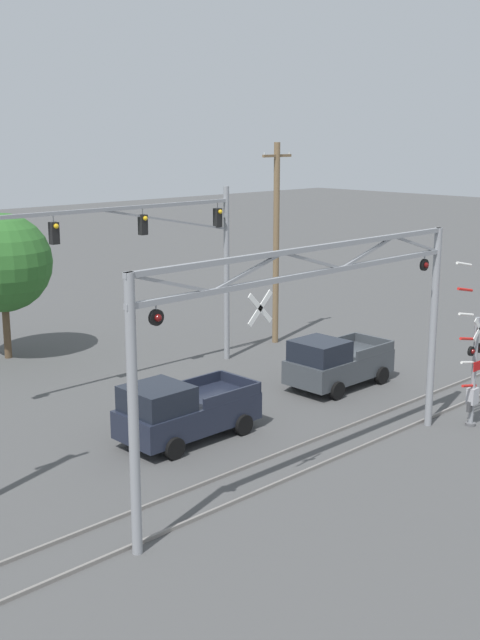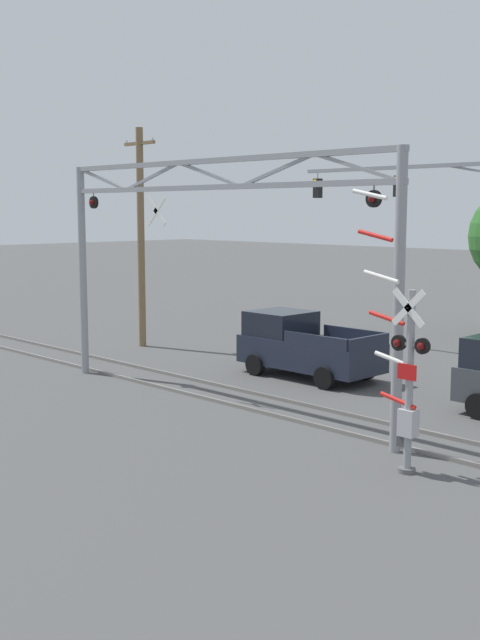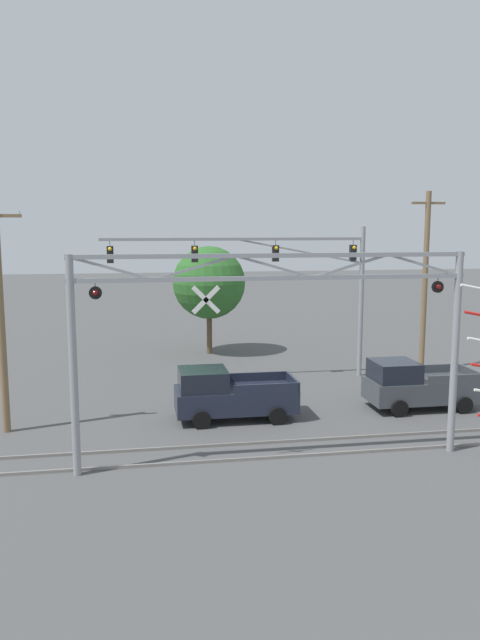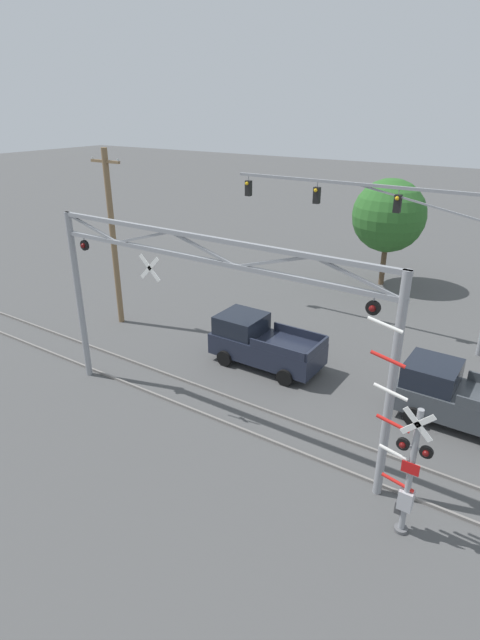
# 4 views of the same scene
# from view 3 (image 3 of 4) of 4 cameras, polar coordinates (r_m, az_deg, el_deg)

# --- Properties ---
(rail_track_near) EXTENTS (80.00, 0.08, 0.10)m
(rail_track_near) POSITION_cam_3_polar(r_m,az_deg,el_deg) (20.87, 2.87, -12.44)
(rail_track_near) COLOR gray
(rail_track_near) RESTS_ON ground_plane
(rail_track_far) EXTENTS (80.00, 0.08, 0.10)m
(rail_track_far) POSITION_cam_3_polar(r_m,az_deg,el_deg) (22.18, 2.05, -11.14)
(rail_track_far) COLOR gray
(rail_track_far) RESTS_ON ground_plane
(crossing_gantry) EXTENTS (12.51, 0.28, 6.71)m
(crossing_gantry) POSITION_cam_3_polar(r_m,az_deg,el_deg) (19.42, 3.12, -0.09)
(crossing_gantry) COLOR gray
(crossing_gantry) RESTS_ON ground_plane
(traffic_signal_span) EXTENTS (12.89, 0.39, 7.52)m
(traffic_signal_span) POSITION_cam_3_polar(r_m,az_deg,el_deg) (30.62, 5.00, 4.43)
(traffic_signal_span) COLOR gray
(traffic_signal_span) RESTS_ON ground_plane
(pickup_truck_lead) EXTENTS (4.72, 2.28, 2.04)m
(pickup_truck_lead) POSITION_cam_3_polar(r_m,az_deg,el_deg) (24.64, -1.03, -6.84)
(pickup_truck_lead) COLOR #1E2333
(pickup_truck_lead) RESTS_ON ground_plane
(pickup_truck_following) EXTENTS (4.49, 2.28, 2.04)m
(pickup_truck_following) POSITION_cam_3_polar(r_m,az_deg,el_deg) (27.06, 15.75, -5.77)
(pickup_truck_following) COLOR #3D4247
(pickup_truck_following) RESTS_ON ground_plane
(utility_pole_left) EXTENTS (1.80, 0.28, 8.50)m
(utility_pole_left) POSITION_cam_3_polar(r_m,az_deg,el_deg) (24.03, -21.05, 0.49)
(utility_pole_left) COLOR brown
(utility_pole_left) RESTS_ON ground_plane
(utility_pole_right) EXTENTS (1.80, 0.28, 9.30)m
(utility_pole_right) POSITION_cam_3_polar(r_m,az_deg,el_deg) (33.61, 16.56, 3.55)
(utility_pole_right) COLOR brown
(utility_pole_right) RESTS_ON ground_plane
(background_tree_beyond_span) EXTENTS (4.28, 4.28, 6.40)m
(background_tree_beyond_span) POSITION_cam_3_polar(r_m,az_deg,el_deg) (36.79, -2.85, 3.43)
(background_tree_beyond_span) COLOR brown
(background_tree_beyond_span) RESTS_ON ground_plane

